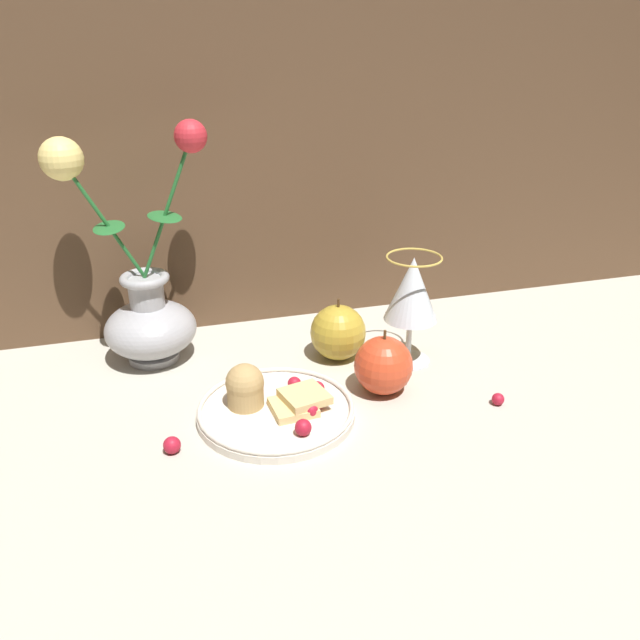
# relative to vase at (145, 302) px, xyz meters

# --- Properties ---
(ground_plane) EXTENTS (2.40, 2.40, 0.00)m
(ground_plane) POSITION_rel_vase_xyz_m (0.19, -0.16, -0.09)
(ground_plane) COLOR #B7B2A3
(ground_plane) RESTS_ON ground
(vase) EXTENTS (0.21, 0.13, 0.33)m
(vase) POSITION_rel_vase_xyz_m (0.00, 0.00, 0.00)
(vase) COLOR #A3A3A8
(vase) RESTS_ON ground_plane
(plate_with_pastries) EXTENTS (0.19, 0.19, 0.07)m
(plate_with_pastries) POSITION_rel_vase_xyz_m (0.14, -0.19, -0.07)
(plate_with_pastries) COLOR silver
(plate_with_pastries) RESTS_ON ground_plane
(wine_glass) EXTENTS (0.08, 0.08, 0.16)m
(wine_glass) POSITION_rel_vase_xyz_m (0.35, -0.11, 0.02)
(wine_glass) COLOR silver
(wine_glass) RESTS_ON ground_plane
(apple_beside_vase) EXTENTS (0.08, 0.08, 0.09)m
(apple_beside_vase) POSITION_rel_vase_xyz_m (0.29, -0.17, -0.05)
(apple_beside_vase) COLOR #D14223
(apple_beside_vase) RESTS_ON ground_plane
(apple_near_glass) EXTENTS (0.08, 0.08, 0.09)m
(apple_near_glass) POSITION_rel_vase_xyz_m (0.26, -0.07, -0.05)
(apple_near_glass) COLOR #B2932D
(apple_near_glass) RESTS_ON ground_plane
(berry_near_plate) EXTENTS (0.02, 0.02, 0.02)m
(berry_near_plate) POSITION_rel_vase_xyz_m (0.01, -0.23, -0.08)
(berry_near_plate) COLOR #AD192D
(berry_near_plate) RESTS_ON ground_plane
(berry_front_center) EXTENTS (0.02, 0.02, 0.02)m
(berry_front_center) POSITION_rel_vase_xyz_m (0.42, -0.25, -0.08)
(berry_front_center) COLOR #AD192D
(berry_front_center) RESTS_ON ground_plane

